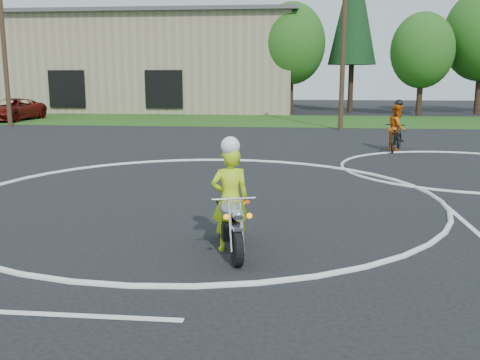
# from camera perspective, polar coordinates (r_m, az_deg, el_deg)

# --- Properties ---
(ground) EXTENTS (120.00, 120.00, 0.00)m
(ground) POSITION_cam_1_polar(r_m,az_deg,el_deg) (10.91, -6.91, -5.31)
(ground) COLOR black
(ground) RESTS_ON ground
(grass_strip) EXTENTS (120.00, 10.00, 0.02)m
(grass_strip) POSITION_cam_1_polar(r_m,az_deg,el_deg) (37.41, 2.19, 6.38)
(grass_strip) COLOR #1E4714
(grass_strip) RESTS_ON ground
(course_markings) EXTENTS (19.05, 19.05, 0.12)m
(course_markings) POSITION_cam_1_polar(r_m,az_deg,el_deg) (14.88, 4.98, -0.82)
(course_markings) COLOR silver
(course_markings) RESTS_ON ground
(primary_motorcycle) EXTENTS (0.85, 2.04, 1.10)m
(primary_motorcycle) POSITION_cam_1_polar(r_m,az_deg,el_deg) (9.35, -1.07, -4.61)
(primary_motorcycle) COLOR black
(primary_motorcycle) RESTS_ON ground
(rider_primary_grp) EXTENTS (0.77, 0.62, 2.04)m
(rider_primary_grp) POSITION_cam_1_polar(r_m,az_deg,el_deg) (9.37, -1.06, -1.73)
(rider_primary_grp) COLOR #B7DF17
(rider_primary_grp) RESTS_ON ground
(rider_second_grp) EXTENTS (1.45, 2.33, 2.12)m
(rider_second_grp) POSITION_cam_1_polar(r_m,az_deg,el_deg) (22.97, 16.42, 4.84)
(rider_second_grp) COLOR black
(rider_second_grp) RESTS_ON ground
(pickup_grp) EXTENTS (2.85, 5.57, 1.51)m
(pickup_grp) POSITION_cam_1_polar(r_m,az_deg,el_deg) (40.50, -23.11, 6.92)
(pickup_grp) COLOR #5A0D0A
(pickup_grp) RESTS_ON ground
(traffic_cones) EXTENTS (18.31, 14.11, 0.30)m
(traffic_cones) POSITION_cam_1_polar(r_m,az_deg,el_deg) (13.08, -0.18, -1.85)
(traffic_cones) COLOR #FF440D
(traffic_cones) RESTS_ON ground
(warehouse) EXTENTS (41.00, 17.00, 8.30)m
(warehouse) POSITION_cam_1_polar(r_m,az_deg,el_deg) (54.18, -16.62, 11.78)
(warehouse) COLOR tan
(warehouse) RESTS_ON ground
(treeline) EXTENTS (38.20, 8.10, 14.52)m
(treeline) POSITION_cam_1_polar(r_m,az_deg,el_deg) (46.64, 22.00, 14.66)
(treeline) COLOR #382619
(treeline) RESTS_ON ground
(utility_poles) EXTENTS (41.60, 1.12, 10.00)m
(utility_poles) POSITION_cam_1_polar(r_m,az_deg,el_deg) (31.39, 11.00, 14.77)
(utility_poles) COLOR #473321
(utility_poles) RESTS_ON ground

